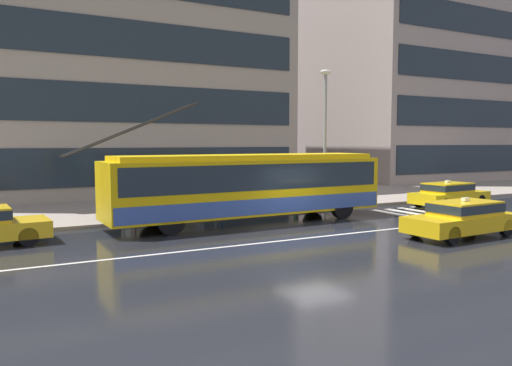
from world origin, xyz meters
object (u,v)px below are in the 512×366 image
object	(u,v)px
taxi_oncoming_near	(463,217)
bus_shelter	(167,170)
street_lamp	(325,126)
pedestrian_approaching_curb	(298,174)
taxi_ahead_of_bus	(449,194)
pedestrian_at_shelter	(137,179)
pedestrian_waiting_by_pole	(222,190)
pedestrian_walking_past	(133,181)
trolleybus	(249,185)

from	to	relation	value
taxi_oncoming_near	bus_shelter	bearing A→B (deg)	128.96
street_lamp	pedestrian_approaching_curb	bearing A→B (deg)	103.74
taxi_ahead_of_bus	bus_shelter	xyz separation A→B (m)	(-13.98, 3.67, 1.42)
pedestrian_at_shelter	pedestrian_waiting_by_pole	xyz separation A→B (m)	(3.92, -0.86, -0.61)
taxi_oncoming_near	street_lamp	bearing A→B (deg)	89.69
taxi_ahead_of_bus	pedestrian_at_shelter	world-z (taller)	pedestrian_at_shelter
taxi_oncoming_near	pedestrian_waiting_by_pole	distance (m)	11.04
pedestrian_walking_past	pedestrian_waiting_by_pole	size ratio (longest dim) A/B	1.23
bus_shelter	pedestrian_at_shelter	distance (m)	1.59
pedestrian_at_shelter	pedestrian_approaching_curb	world-z (taller)	pedestrian_approaching_curb
pedestrian_waiting_by_pole	bus_shelter	bearing A→B (deg)	-176.46
bus_shelter	pedestrian_approaching_curb	world-z (taller)	bus_shelter
bus_shelter	pedestrian_walking_past	xyz separation A→B (m)	(-1.80, -0.96, -0.37)
trolleybus	pedestrian_walking_past	bearing A→B (deg)	151.61
taxi_oncoming_near	bus_shelter	size ratio (longest dim) A/B	1.08
taxi_oncoming_near	pedestrian_walking_past	bearing A→B (deg)	137.85
pedestrian_walking_past	street_lamp	size ratio (longest dim) A/B	0.29
taxi_ahead_of_bus	pedestrian_approaching_curb	world-z (taller)	pedestrian_approaching_curb
taxi_ahead_of_bus	bus_shelter	world-z (taller)	bus_shelter
street_lamp	pedestrian_waiting_by_pole	bearing A→B (deg)	165.02
taxi_ahead_of_bus	street_lamp	distance (m)	7.46
street_lamp	pedestrian_at_shelter	bearing A→B (deg)	166.17
bus_shelter	pedestrian_approaching_curb	bearing A→B (deg)	4.88
trolleybus	pedestrian_at_shelter	size ratio (longest dim) A/B	6.92
pedestrian_at_shelter	taxi_ahead_of_bus	bearing A→B (deg)	-17.27
taxi_oncoming_near	pedestrian_approaching_curb	distance (m)	10.34
pedestrian_walking_past	pedestrian_waiting_by_pole	world-z (taller)	pedestrian_walking_past
bus_shelter	pedestrian_walking_past	bearing A→B (deg)	-152.04
pedestrian_approaching_curb	pedestrian_waiting_by_pole	bearing A→B (deg)	-174.31
pedestrian_at_shelter	pedestrian_walking_past	world-z (taller)	pedestrian_walking_past
bus_shelter	pedestrian_waiting_by_pole	bearing A→B (deg)	3.54
bus_shelter	pedestrian_waiting_by_pole	xyz separation A→B (m)	(2.79, 0.17, -1.04)
pedestrian_at_shelter	trolleybus	bearing A→B (deg)	-49.91
trolleybus	street_lamp	size ratio (longest dim) A/B	1.96
pedestrian_approaching_curb	pedestrian_waiting_by_pole	world-z (taller)	pedestrian_approaching_curb
pedestrian_walking_past	bus_shelter	bearing A→B (deg)	27.96
pedestrian_approaching_curb	street_lamp	xyz separation A→B (m)	(0.44, -1.81, 2.47)
pedestrian_approaching_curb	pedestrian_waiting_by_pole	xyz separation A→B (m)	(-4.62, -0.46, -0.61)
taxi_oncoming_near	street_lamp	distance (m)	9.15
pedestrian_walking_past	taxi_oncoming_near	bearing A→B (deg)	-42.15
trolleybus	taxi_oncoming_near	xyz separation A→B (m)	(5.30, -6.37, -0.87)
pedestrian_waiting_by_pole	taxi_oncoming_near	bearing A→B (deg)	-62.95
taxi_oncoming_near	street_lamp	size ratio (longest dim) A/B	0.66
pedestrian_at_shelter	street_lamp	xyz separation A→B (m)	(8.98, -2.21, 2.47)
trolleybus	taxi_oncoming_near	bearing A→B (deg)	-50.22
taxi_ahead_of_bus	pedestrian_waiting_by_pole	distance (m)	11.83
bus_shelter	pedestrian_waiting_by_pole	distance (m)	2.98
trolleybus	pedestrian_at_shelter	bearing A→B (deg)	130.09
taxi_oncoming_near	pedestrian_at_shelter	size ratio (longest dim) A/B	2.33
pedestrian_walking_past	pedestrian_waiting_by_pole	distance (m)	4.78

